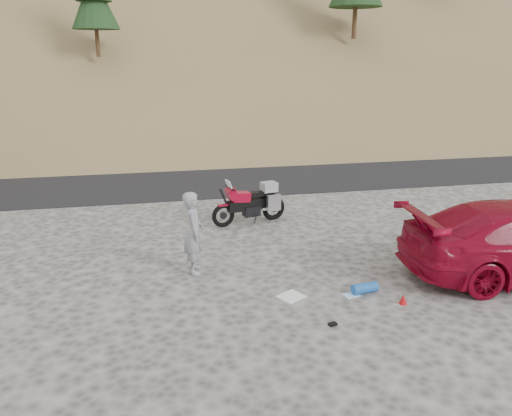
{
  "coord_description": "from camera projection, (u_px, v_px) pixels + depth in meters",
  "views": [
    {
      "loc": [
        -1.96,
        -9.26,
        4.25
      ],
      "look_at": [
        0.21,
        1.14,
        1.0
      ],
      "focal_mm": 35.0,
      "sensor_mm": 36.0,
      "label": 1
    }
  ],
  "objects": [
    {
      "name": "ground",
      "position": [
        257.0,
        271.0,
        10.3
      ],
      "size": [
        140.0,
        140.0,
        0.0
      ],
      "primitive_type": "plane",
      "color": "#44423F",
      "rests_on": "ground"
    },
    {
      "name": "road",
      "position": [
        208.0,
        174.0,
        18.72
      ],
      "size": [
        120.0,
        7.0,
        0.05
      ],
      "primitive_type": "cube",
      "color": "black",
      "rests_on": "ground"
    },
    {
      "name": "motorcycle",
      "position": [
        253.0,
        203.0,
        13.11
      ],
      "size": [
        2.07,
        0.91,
        1.25
      ],
      "rotation": [
        0.0,
        0.0,
        0.25
      ],
      "color": "black",
      "rests_on": "ground"
    },
    {
      "name": "man",
      "position": [
        195.0,
        271.0,
        10.26
      ],
      "size": [
        0.42,
        0.63,
        1.7
      ],
      "primitive_type": "imported",
      "rotation": [
        0.0,
        0.0,
        1.55
      ],
      "color": "gray",
      "rests_on": "ground"
    },
    {
      "name": "gear_white_cloth",
      "position": [
        291.0,
        296.0,
        9.18
      ],
      "size": [
        0.57,
        0.56,
        0.01
      ],
      "primitive_type": "cube",
      "rotation": [
        0.0,
        0.0,
        0.52
      ],
      "color": "white",
      "rests_on": "ground"
    },
    {
      "name": "gear_blue_mat",
      "position": [
        365.0,
        288.0,
        9.3
      ],
      "size": [
        0.52,
        0.27,
        0.2
      ],
      "primitive_type": "cylinder",
      "rotation": [
        0.0,
        1.57,
        0.15
      ],
      "color": "#1B56A5",
      "rests_on": "ground"
    },
    {
      "name": "gear_bottle",
      "position": [
        428.0,
        274.0,
        9.83
      ],
      "size": [
        0.1,
        0.1,
        0.25
      ],
      "primitive_type": "cylinder",
      "rotation": [
        0.0,
        0.0,
        -0.04
      ],
      "color": "#1B56A5",
      "rests_on": "ground"
    },
    {
      "name": "gear_funnel",
      "position": [
        403.0,
        299.0,
        8.89
      ],
      "size": [
        0.19,
        0.19,
        0.19
      ],
      "primitive_type": "cone",
      "rotation": [
        0.0,
        0.0,
        -0.38
      ],
      "color": "#AE0B0E",
      "rests_on": "ground"
    },
    {
      "name": "gear_glove_a",
      "position": [
        333.0,
        324.0,
        8.21
      ],
      "size": [
        0.16,
        0.13,
        0.04
      ],
      "primitive_type": "cube",
      "rotation": [
        0.0,
        0.0,
        0.3
      ],
      "color": "black",
      "rests_on": "ground"
    },
    {
      "name": "gear_blue_cloth",
      "position": [
        352.0,
        295.0,
        9.23
      ],
      "size": [
        0.34,
        0.28,
        0.01
      ],
      "primitive_type": "cube",
      "rotation": [
        0.0,
        0.0,
        0.25
      ],
      "color": "#9CCFF1",
      "rests_on": "ground"
    }
  ]
}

